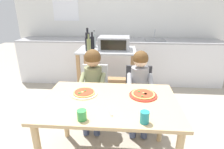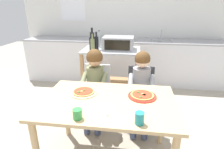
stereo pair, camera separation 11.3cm
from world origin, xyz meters
name	(u,v)px [view 1 (the left image)]	position (x,y,z in m)	size (l,w,h in m)	color
ground_plane	(115,109)	(0.00, 1.05, 0.00)	(10.53, 10.53, 0.00)	#A89E8C
back_wall_tiled	(120,16)	(0.00, 2.69, 1.35)	(4.66, 0.13, 2.70)	white
kitchen_counter	(119,61)	(0.00, 2.28, 0.45)	(4.19, 0.60, 1.10)	silver
kitchen_island_cart	(107,67)	(-0.16, 1.37, 0.60)	(0.92, 0.59, 0.91)	#B7BABF
toaster_oven	(114,43)	(-0.05, 1.38, 1.01)	(0.48, 0.36, 0.20)	#999BA0
bottle_slim_sauce	(94,41)	(-0.39, 1.52, 1.02)	(0.05, 0.05, 0.28)	#ADB7B2
bottle_brown_beer	(87,44)	(-0.46, 1.24, 1.01)	(0.05, 0.05, 0.28)	black
bottle_squat_spirits	(88,40)	(-0.48, 1.43, 1.04)	(0.07, 0.07, 0.33)	black
bottle_tall_green_wine	(89,45)	(-0.41, 1.15, 1.01)	(0.06, 0.06, 0.28)	olive
bottle_dark_olive_oil	(92,43)	(-0.38, 1.30, 1.02)	(0.06, 0.06, 0.28)	black
dining_table	(110,110)	(0.00, 0.00, 0.63)	(1.28, 0.83, 0.73)	tan
dining_chair_left	(95,90)	(-0.27, 0.71, 0.48)	(0.36, 0.36, 0.81)	silver
dining_chair_right	(138,92)	(0.32, 0.71, 0.48)	(0.36, 0.36, 0.81)	#333338
child_in_olive_shirt	(93,79)	(-0.27, 0.60, 0.69)	(0.32, 0.42, 1.05)	#424C6B
child_in_grey_shirt	(140,83)	(0.32, 0.59, 0.67)	(0.32, 0.42, 1.04)	#424C6B
pizza_plate_cream	(84,93)	(-0.27, 0.12, 0.74)	(0.27, 0.27, 0.03)	beige
pizza_plate_red_rimmed	(143,95)	(0.32, 0.12, 0.74)	(0.28, 0.28, 0.03)	red
drinking_cup_teal	(145,117)	(0.29, -0.33, 0.78)	(0.07, 0.07, 0.10)	teal
drinking_cup_green	(82,115)	(-0.19, -0.33, 0.77)	(0.08, 0.08, 0.08)	green
serving_spoon	(110,111)	(0.02, -0.19, 0.73)	(0.01, 0.01, 0.14)	#B7BABF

